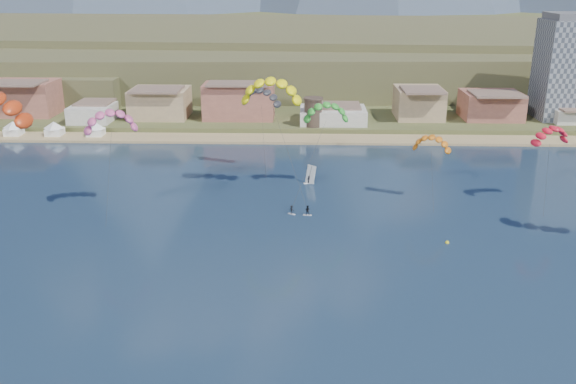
{
  "coord_description": "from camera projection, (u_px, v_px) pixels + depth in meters",
  "views": [
    {
      "loc": [
        3.0,
        -67.67,
        45.19
      ],
      "look_at": [
        0.0,
        32.0,
        10.0
      ],
      "focal_mm": 38.79,
      "sensor_mm": 36.0,
      "label": 1
    }
  ],
  "objects": [
    {
      "name": "foothills",
      "position": [
        348.0,
        54.0,
        294.37
      ],
      "size": [
        940.0,
        210.0,
        18.0
      ],
      "color": "brown",
      "rests_on": "ground"
    },
    {
      "name": "town",
      "position": [
        168.0,
        100.0,
        192.37
      ],
      "size": [
        400.0,
        24.0,
        12.0
      ],
      "color": "beige",
      "rests_on": "ground"
    },
    {
      "name": "beach",
      "position": [
        296.0,
        138.0,
        178.74
      ],
      "size": [
        2200.0,
        12.0,
        0.9
      ],
      "color": "tan",
      "rests_on": "ground"
    },
    {
      "name": "distant_kite_pink",
      "position": [
        110.0,
        117.0,
        117.71
      ],
      "size": [
        11.26,
        7.88,
        22.53
      ],
      "color": "#262626",
      "rests_on": "ground"
    },
    {
      "name": "kitesurfer_yellow",
      "position": [
        271.0,
        87.0,
        127.68
      ],
      "size": [
        15.34,
        16.64,
        27.85
      ],
      "color": "silver",
      "rests_on": "ground"
    },
    {
      "name": "distant_kite_red",
      "position": [
        551.0,
        132.0,
        123.86
      ],
      "size": [
        9.33,
        7.25,
        18.19
      ],
      "color": "#262626",
      "rests_on": "ground"
    },
    {
      "name": "distant_kite_dark",
      "position": [
        261.0,
        94.0,
        144.71
      ],
      "size": [
        10.55,
        7.39,
        21.58
      ],
      "color": "#262626",
      "rests_on": "ground"
    },
    {
      "name": "land",
      "position": [
        304.0,
        22.0,
        606.75
      ],
      "size": [
        2200.0,
        900.0,
        4.0
      ],
      "color": "brown",
      "rests_on": "ground"
    },
    {
      "name": "windsurfer",
      "position": [
        310.0,
        178.0,
        140.88
      ],
      "size": [
        2.46,
        2.7,
        4.22
      ],
      "color": "silver",
      "rests_on": "ground"
    },
    {
      "name": "kitesurfer_green",
      "position": [
        326.0,
        110.0,
        131.4
      ],
      "size": [
        12.9,
        18.33,
        23.21
      ],
      "color": "silver",
      "rests_on": "ground"
    },
    {
      "name": "apartment_tower",
      "position": [
        573.0,
        67.0,
        191.22
      ],
      "size": [
        20.0,
        16.0,
        32.0
      ],
      "color": "gray",
      "rests_on": "ground"
    },
    {
      "name": "watchtower",
      "position": [
        313.0,
        112.0,
        184.1
      ],
      "size": [
        5.82,
        5.82,
        8.6
      ],
      "color": "#47382D",
      "rests_on": "ground"
    },
    {
      "name": "beach_tents",
      "position": [
        32.0,
        125.0,
        179.75
      ],
      "size": [
        43.4,
        6.4,
        5.0
      ],
      "color": "white",
      "rests_on": "ground"
    },
    {
      "name": "buoy",
      "position": [
        447.0,
        242.0,
        110.08
      ],
      "size": [
        0.67,
        0.67,
        0.67
      ],
      "color": "yellow",
      "rests_on": "ground"
    },
    {
      "name": "distant_kite_orange",
      "position": [
        432.0,
        141.0,
        126.56
      ],
      "size": [
        8.79,
        7.07,
        15.99
      ],
      "color": "#262626",
      "rests_on": "ground"
    },
    {
      "name": "ground",
      "position": [
        280.0,
        350.0,
        78.91
      ],
      "size": [
        2400.0,
        2400.0,
        0.0
      ],
      "primitive_type": "plane",
      "color": "#0E1E32",
      "rests_on": "ground"
    }
  ]
}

